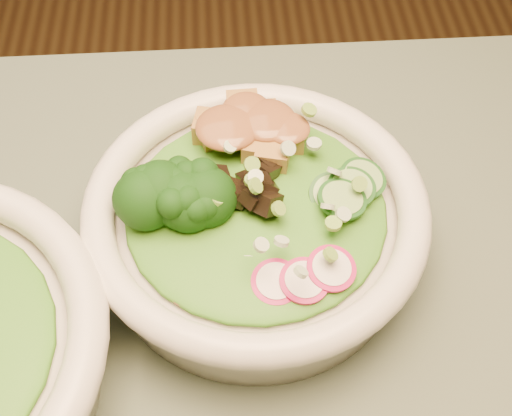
{
  "coord_description": "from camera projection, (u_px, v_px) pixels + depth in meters",
  "views": [
    {
      "loc": [
        -0.17,
        -0.14,
        1.2
      ],
      "look_at": [
        -0.15,
        0.16,
        0.8
      ],
      "focal_mm": 50.0,
      "sensor_mm": 36.0,
      "label": 1
    }
  ],
  "objects": [
    {
      "name": "tofu_cubes",
      "position": [
        245.0,
        138.0,
        0.53
      ],
      "size": [
        0.08,
        0.06,
        0.03
      ],
      "primitive_type": null,
      "rotation": [
        0.0,
        0.0,
        -0.06
      ],
      "color": "olive",
      "rests_on": "salad_bowl"
    },
    {
      "name": "salad_bowl",
      "position": [
        256.0,
        224.0,
        0.51
      ],
      "size": [
        0.25,
        0.25,
        0.07
      ],
      "rotation": [
        0.0,
        0.0,
        -0.06
      ],
      "color": "silver",
      "rests_on": "dining_table"
    },
    {
      "name": "mushroom_heap",
      "position": [
        253.0,
        184.0,
        0.5
      ],
      "size": [
        0.07,
        0.07,
        0.04
      ],
      "primitive_type": null,
      "rotation": [
        0.0,
        0.0,
        -0.06
      ],
      "color": "black",
      "rests_on": "salad_bowl"
    },
    {
      "name": "cucumber_slices",
      "position": [
        340.0,
        188.0,
        0.5
      ],
      "size": [
        0.07,
        0.07,
        0.03
      ],
      "primitive_type": null,
      "rotation": [
        0.0,
        0.0,
        -0.06
      ],
      "color": "#89A75D",
      "rests_on": "salad_bowl"
    },
    {
      "name": "radish_slices",
      "position": [
        275.0,
        276.0,
        0.46
      ],
      "size": [
        0.1,
        0.04,
        0.02
      ],
      "primitive_type": null,
      "rotation": [
        0.0,
        0.0,
        -0.06
      ],
      "color": "#A50C48",
      "rests_on": "salad_bowl"
    },
    {
      "name": "peanut_sauce",
      "position": [
        245.0,
        127.0,
        0.52
      ],
      "size": [
        0.06,
        0.05,
        0.01
      ],
      "primitive_type": "ellipsoid",
      "color": "brown",
      "rests_on": "tofu_cubes"
    },
    {
      "name": "scallion_garnish",
      "position": [
        256.0,
        188.0,
        0.48
      ],
      "size": [
        0.17,
        0.17,
        0.02
      ],
      "primitive_type": null,
      "color": "#72A339",
      "rests_on": "salad_bowl"
    },
    {
      "name": "broccoli_florets",
      "position": [
        174.0,
        208.0,
        0.48
      ],
      "size": [
        0.08,
        0.07,
        0.04
      ],
      "primitive_type": null,
      "rotation": [
        0.0,
        0.0,
        -0.06
      ],
      "color": "black",
      "rests_on": "salad_bowl"
    },
    {
      "name": "lettuce_bed",
      "position": [
        256.0,
        207.0,
        0.5
      ],
      "size": [
        0.19,
        0.19,
        0.02
      ],
      "primitive_type": "ellipsoid",
      "color": "#296A16",
      "rests_on": "salad_bowl"
    }
  ]
}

